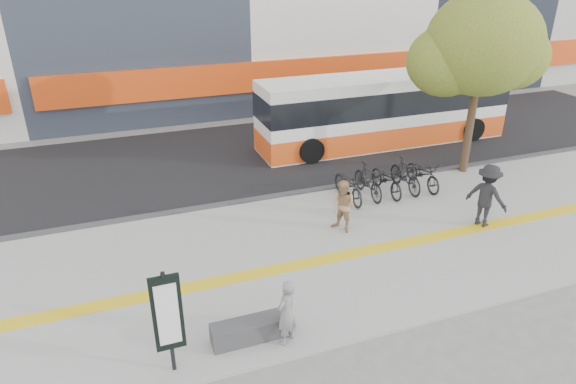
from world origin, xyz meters
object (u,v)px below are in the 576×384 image
object	(u,v)px
bus	(384,112)
seated_woman	(287,312)
pedestrian_tan	(343,207)
signboard	(168,315)
pedestrian_dark	(487,196)
street_tree	(479,46)
bench	(250,330)

from	to	relation	value
bus	seated_woman	xyz separation A→B (m)	(-7.95, -10.03, -0.57)
seated_woman	pedestrian_tan	bearing A→B (deg)	-164.74
signboard	pedestrian_dark	bearing A→B (deg)	15.83
bus	pedestrian_dark	xyz separation A→B (m)	(-0.89, -7.36, -0.37)
street_tree	bench	bearing A→B (deg)	-148.38
street_tree	seated_woman	world-z (taller)	street_tree
seated_woman	signboard	bearing A→B (deg)	-36.08
pedestrian_tan	pedestrian_dark	distance (m)	4.14
bench	bus	distance (m)	13.02
signboard	pedestrian_dark	size ratio (longest dim) A/B	1.18
bench	pedestrian_tan	xyz separation A→B (m)	(3.74, 3.43, 0.54)
bus	street_tree	bearing A→B (deg)	-72.52
bench	seated_woman	bearing A→B (deg)	-25.95
seated_woman	pedestrian_tan	xyz separation A→B (m)	(3.07, 3.76, 0.03)
signboard	street_tree	xyz separation A→B (m)	(11.38, 6.33, 3.15)
bus	pedestrian_dark	distance (m)	7.42
seated_woman	street_tree	bearing A→B (deg)	179.36
signboard	pedestrian_tan	xyz separation A→B (m)	(5.34, 3.74, -0.52)
bus	pedestrian_dark	size ratio (longest dim) A/B	5.66
street_tree	pedestrian_dark	world-z (taller)	street_tree
pedestrian_dark	signboard	bearing A→B (deg)	80.13
street_tree	signboard	bearing A→B (deg)	-150.93
seated_woman	pedestrian_dark	bearing A→B (deg)	165.18
street_tree	bus	xyz separation A→B (m)	(-1.16, 3.68, -3.13)
signboard	seated_woman	distance (m)	2.34
bus	pedestrian_tan	world-z (taller)	bus
street_tree	pedestrian_dark	distance (m)	5.47
seated_woman	pedestrian_tan	world-z (taller)	pedestrian_tan
bench	bus	world-z (taller)	bus
bench	street_tree	distance (m)	12.23
signboard	bus	xyz separation A→B (m)	(10.22, 10.01, 0.02)
pedestrian_tan	pedestrian_dark	xyz separation A→B (m)	(3.99, -1.09, 0.17)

